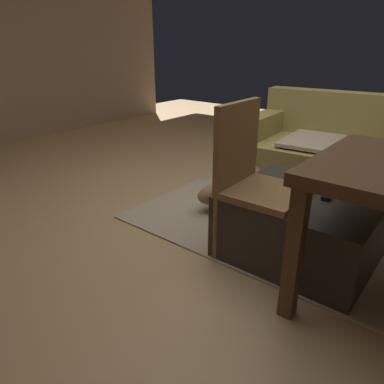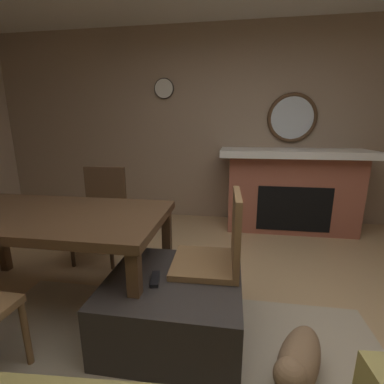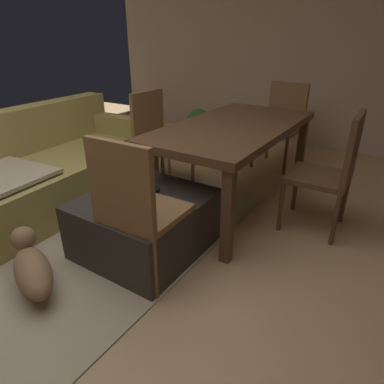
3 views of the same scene
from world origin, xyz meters
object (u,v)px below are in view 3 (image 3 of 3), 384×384
Objects in this scene: dining_chair_south at (333,168)px; dining_chair_west at (135,205)px; couch at (43,172)px; dining_chair_north at (157,135)px; small_dog at (32,267)px; tv_remote at (148,189)px; potted_plant at (198,125)px; dining_table at (233,133)px; dining_chair_east at (282,121)px; ottoman_coffee_table at (146,224)px.

dining_chair_west is at bearing 146.53° from dining_chair_south.
dining_chair_west is at bearing -103.53° from couch.
dining_chair_south is (0.00, -1.66, 0.00)m from dining_chair_north.
dining_chair_north is at bearing 12.33° from small_dog.
potted_plant is (2.29, 1.01, -0.15)m from tv_remote.
couch is 2.34m from potted_plant.
dining_chair_west and dining_chair_south have the same top height.
dining_table is at bearing -139.07° from potted_plant.
dining_chair_east is at bearing -33.86° from dining_chair_north.
small_dog is (-0.44, 0.46, -0.36)m from dining_chair_west.
tv_remote is at bearing -88.18° from couch.
potted_plant reaches higher than tv_remote.
couch is at bearing 122.52° from dining_table.
potted_plant is (2.67, 1.24, -0.25)m from dining_chair_west.
dining_chair_west and dining_chair_east have the same top height.
ottoman_coffee_table is at bearing -22.11° from small_dog.
dining_chair_south is at bearing -61.98° from tv_remote.
dining_chair_east reaches higher than tv_remote.
couch reaches higher than potted_plant.
tv_remote is 0.17× the size of dining_chair_north.
couch is 1.29× the size of dining_table.
dining_chair_south is at bearing -89.81° from dining_table.
couch is 2.59m from dining_chair_east.
dining_table is at bearing -15.31° from small_dog.
tv_remote is at bearing -16.16° from small_dog.
dining_chair_east is at bearing 33.48° from dining_chair_south.
dining_table is at bearing -26.03° from tv_remote.
couch is 1.25m from ottoman_coffee_table.
dining_table is at bearing 179.71° from dining_chair_east.
dining_chair_south is at bearing -146.52° from dining_chair_east.
tv_remote is 0.09× the size of dining_table.
dining_table is 1.93m from potted_plant.
ottoman_coffee_table is 1.43m from dining_chair_south.
dining_chair_south and dining_chair_east have the same top height.
dining_chair_north is 1.68× the size of small_dog.
dining_table is (0.90, -1.42, 0.36)m from couch.
small_dog is (-3.11, -0.77, -0.10)m from potted_plant.
dining_chair_north is (0.91, -0.59, 0.22)m from couch.
dining_table is 1.84× the size of dining_chair_west.
couch is 2.36× the size of dining_chair_south.
dining_chair_south reaches higher than tv_remote.
potted_plant is at bearing 23.92° from ottoman_coffee_table.
dining_table is 0.84m from dining_chair_south.
ottoman_coffee_table is 0.77m from small_dog.
ottoman_coffee_table is 1.09m from dining_table.
tv_remote is (0.04, -1.19, 0.12)m from couch.
dining_chair_west is 2.96m from potted_plant.
dining_table is at bearing 90.19° from dining_chair_south.
small_dog is at bearing 133.29° from dining_chair_west.
dining_chair_south is at bearing -45.74° from ottoman_coffee_table.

